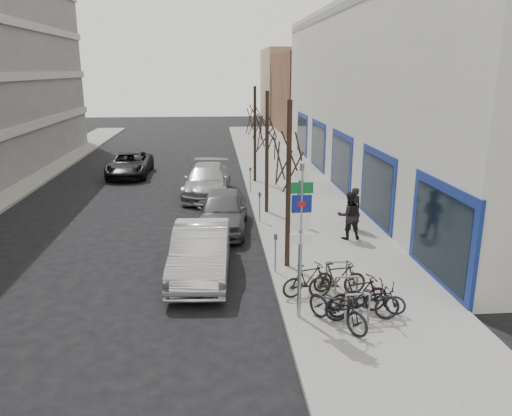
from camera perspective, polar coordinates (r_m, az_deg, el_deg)
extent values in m
plane|color=black|center=(13.28, -5.67, -13.18)|extent=(120.00, 120.00, 0.00)
cube|color=slate|center=(22.93, 5.94, -0.47)|extent=(5.00, 70.00, 0.15)
cube|color=#B7B7B2|center=(32.33, 26.89, 11.48)|extent=(20.00, 32.00, 10.00)
cube|color=brown|center=(53.24, 9.25, 12.78)|extent=(12.00, 14.00, 8.00)
cube|color=#937A5B|center=(67.97, 6.61, 13.85)|extent=(13.00, 12.00, 9.00)
cylinder|color=gray|center=(12.58, 5.09, -4.33)|extent=(0.10, 0.10, 4.20)
cube|color=white|center=(12.06, 5.32, 3.69)|extent=(0.35, 0.03, 0.22)
cube|color=#0C5926|center=(12.13, 5.28, 2.30)|extent=(0.55, 0.03, 0.28)
cube|color=navy|center=(12.23, 5.24, 0.48)|extent=(0.50, 0.03, 0.45)
cube|color=maroon|center=(12.22, 5.25, 0.47)|extent=(0.18, 0.02, 0.14)
cube|color=white|center=(12.35, 5.19, -1.54)|extent=(0.45, 0.03, 0.45)
cube|color=white|center=(12.49, 5.14, -3.51)|extent=(0.55, 0.03, 0.28)
cylinder|color=gray|center=(12.97, 10.19, -11.34)|extent=(0.06, 0.06, 0.80)
cylinder|color=gray|center=(13.13, 12.77, -11.14)|extent=(0.06, 0.06, 0.80)
cylinder|color=gray|center=(12.88, 11.59, -9.66)|extent=(0.60, 0.06, 0.06)
cylinder|color=gray|center=(13.93, 9.04, -9.33)|extent=(0.06, 0.06, 0.80)
cylinder|color=gray|center=(14.08, 11.44, -9.18)|extent=(0.06, 0.06, 0.80)
cylinder|color=gray|center=(13.84, 10.33, -7.75)|extent=(0.60, 0.06, 0.06)
cylinder|color=gray|center=(14.91, 8.04, -7.58)|extent=(0.06, 0.06, 0.80)
cylinder|color=gray|center=(15.05, 10.29, -7.46)|extent=(0.06, 0.06, 0.80)
cylinder|color=gray|center=(14.82, 9.24, -6.09)|extent=(0.60, 0.06, 0.06)
cylinder|color=black|center=(15.75, 3.72, 2.23)|extent=(0.16, 0.16, 5.50)
cylinder|color=black|center=(22.07, 1.25, 6.10)|extent=(0.16, 0.16, 5.50)
cylinder|color=black|center=(28.48, -0.12, 8.24)|extent=(0.16, 0.16, 5.50)
cylinder|color=gray|center=(15.82, 2.24, -5.46)|extent=(0.05, 0.05, 1.10)
cube|color=#3F3F44|center=(15.60, 2.26, -3.30)|extent=(0.10, 0.08, 0.18)
cylinder|color=gray|center=(21.01, 0.43, -0.11)|extent=(0.05, 0.05, 1.10)
cube|color=#3F3F44|center=(20.85, 0.43, 1.56)|extent=(0.10, 0.08, 0.18)
cylinder|color=gray|center=(26.34, -0.66, 3.11)|extent=(0.05, 0.05, 1.10)
cube|color=#3F3F44|center=(26.21, -0.66, 4.45)|extent=(0.10, 0.08, 0.18)
imported|color=black|center=(12.74, 9.36, -10.87)|extent=(1.57, 1.92, 1.18)
imported|color=black|center=(13.42, 11.61, -9.76)|extent=(1.89, 1.01, 1.10)
imported|color=black|center=(13.72, 13.52, -9.61)|extent=(1.64, 1.10, 0.97)
imported|color=black|center=(14.33, 5.96, -8.11)|extent=(1.68, 0.95, 0.98)
imported|color=black|center=(13.15, 12.10, -10.10)|extent=(1.96, 0.61, 1.20)
imported|color=black|center=(14.37, 9.30, -7.99)|extent=(1.80, 0.77, 1.06)
imported|color=#B8B7BC|center=(15.90, -6.33, -4.99)|extent=(1.98, 5.03, 1.63)
imported|color=#4B4A4F|center=(20.42, -3.81, -0.27)|extent=(2.37, 4.95, 1.63)
imported|color=#97969B|center=(26.11, -5.59, 3.15)|extent=(2.71, 5.68, 1.60)
imported|color=black|center=(31.93, -14.22, 4.88)|extent=(2.43, 5.23, 1.45)
imported|color=black|center=(20.25, 11.10, -0.07)|extent=(0.72, 0.57, 1.73)
imported|color=black|center=(19.10, 10.58, -0.81)|extent=(0.70, 0.49, 1.86)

